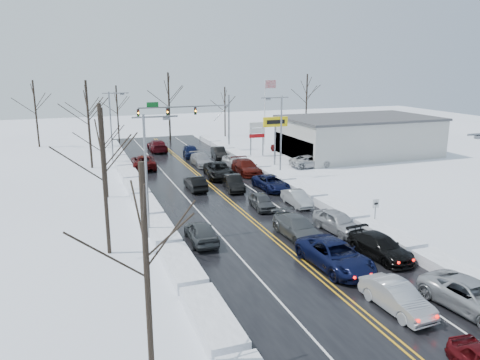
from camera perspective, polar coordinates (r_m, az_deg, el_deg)
name	(u,v)px	position (r m, az deg, el deg)	size (l,w,h in m)	color
ground	(240,210)	(40.86, -0.06, -3.63)	(160.00, 160.00, 0.00)	white
road_surface	(232,203)	(42.66, -0.97, -2.86)	(14.00, 84.00, 0.01)	black
snow_bank_left	(148,212)	(40.94, -11.10, -3.87)	(1.82, 72.00, 0.75)	white
snow_bank_right	(306,196)	(45.60, 8.10, -1.89)	(1.82, 72.00, 0.75)	white
traffic_signal_mast	(195,114)	(67.07, -5.50, 8.06)	(13.28, 0.39, 8.00)	slate
tires_plus_sign	(275,125)	(58.19, 4.33, 6.69)	(3.20, 0.34, 6.00)	slate
used_vehicles_sign	(257,132)	(63.88, 2.08, 5.86)	(2.20, 0.22, 4.65)	slate
speed_limit_sign	(376,208)	(37.35, 16.20, -3.31)	(0.55, 0.09, 2.35)	slate
flagpole	(266,107)	(72.70, 3.17, 8.92)	(1.87, 1.20, 10.00)	silver
dealership_building	(358,136)	(66.80, 14.22, 5.23)	(20.40, 12.40, 5.30)	#AAAAA5
streetlight_ne	(279,130)	(51.83, 4.83, 6.13)	(3.20, 0.25, 9.00)	slate
streetlight_sw	(149,167)	(33.73, -11.07, 1.63)	(3.20, 0.25, 9.00)	slate
streetlight_nw	(112,121)	(61.21, -15.30, 6.90)	(3.20, 0.25, 9.00)	slate
tree_left_a	(145,233)	(17.84, -11.53, -6.36)	(3.60, 3.60, 9.00)	#2D231C
tree_left_b	(102,151)	(31.13, -16.45, 3.43)	(4.00, 4.00, 10.00)	#2D231C
tree_left_c	(103,135)	(45.15, -16.33, 5.24)	(3.40, 3.40, 8.50)	#2D231C
tree_left_d	(87,107)	(58.85, -18.10, 8.42)	(4.20, 4.20, 10.50)	#2D231C
tree_left_e	(87,105)	(70.88, -18.14, 8.70)	(3.80, 3.80, 9.50)	#2D231C
tree_far_a	(35,101)	(76.93, -23.76, 8.85)	(4.00, 4.00, 10.00)	#2D231C
tree_far_b	(117,103)	(78.18, -14.78, 9.11)	(3.60, 3.60, 9.00)	#2D231C
tree_far_c	(169,93)	(77.27, -8.69, 10.39)	(4.40, 4.40, 11.00)	#2D231C
tree_far_d	(225,102)	(81.39, -1.86, 9.49)	(3.40, 3.40, 8.50)	#2D231C
tree_far_e	(307,92)	(88.03, 8.15, 10.62)	(4.20, 4.20, 10.50)	#2D231C
queued_car_1	(396,310)	(26.40, 18.44, -14.80)	(1.56, 4.47, 1.47)	#A8ABB1
queued_car_2	(335,267)	(30.35, 11.45, -10.39)	(2.76, 5.98, 1.66)	black
queued_car_3	(297,237)	(34.87, 6.96, -6.91)	(2.15, 5.29, 1.54)	#45484A
queued_car_4	(262,209)	(41.21, 2.65, -3.49)	(1.60, 3.98, 1.35)	#3A3B3E
queued_car_5	(233,190)	(47.11, -0.83, -1.23)	(1.59, 4.55, 1.50)	black
queued_car_6	(219,177)	(52.28, -2.62, 0.31)	(2.74, 5.95, 1.65)	black
queued_car_7	(202,165)	(58.59, -4.71, 1.78)	(2.08, 5.12, 1.49)	gray
queued_car_8	(191,157)	(64.09, -6.00, 2.81)	(1.92, 4.76, 1.62)	black
queued_car_10	(471,311)	(27.78, 26.38, -14.09)	(2.59, 5.62, 1.56)	#979A9E
queued_car_11	(380,257)	(32.56, 16.65, -8.99)	(2.07, 5.10, 1.48)	black
queued_car_12	(337,232)	(36.40, 11.79, -6.20)	(1.89, 4.69, 1.60)	#95979C
queued_car_13	(297,205)	(42.40, 6.93, -3.08)	(1.42, 4.07, 1.34)	#9B9FA3
queued_car_14	(271,190)	(47.36, 3.79, -1.17)	(2.37, 5.14, 1.43)	black
queued_car_15	(246,174)	(53.95, 0.76, 0.75)	(2.30, 5.65, 1.64)	#440D09
queued_car_16	(234,167)	(57.53, -0.76, 1.59)	(1.75, 4.36, 1.48)	silver
queued_car_17	(219,158)	(63.01, -2.59, 2.68)	(1.57, 4.51, 1.49)	black
oncoming_car_0	(196,190)	(47.35, -5.43, -1.21)	(1.54, 4.40, 1.45)	black
oncoming_car_1	(144,168)	(58.00, -11.65, 1.41)	(2.74, 5.95, 1.65)	#450909
oncoming_car_2	(158,151)	(68.88, -10.02, 3.46)	(2.39, 5.88, 1.71)	#47090F
oncoming_car_3	(201,242)	(33.79, -4.72, -7.56)	(1.83, 4.55, 1.55)	#3B3E40
parked_car_0	(311,167)	(58.18, 8.64, 1.58)	(2.44, 5.30, 1.47)	#BABBBD
parked_car_1	(320,161)	(61.92, 9.77, 2.29)	(2.10, 5.16, 1.50)	#393C3E
parked_car_2	(284,153)	(67.11, 5.39, 3.34)	(2.03, 5.05, 1.72)	#530B0B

